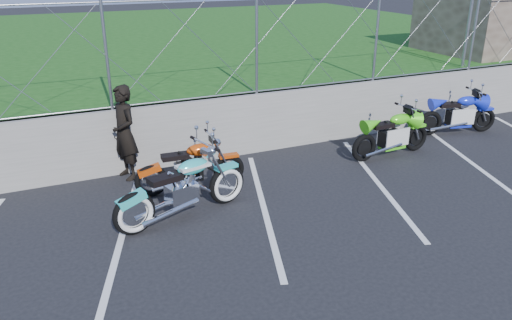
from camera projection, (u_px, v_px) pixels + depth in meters
name	position (u px, v px, depth m)	size (l,w,h in m)	color
ground	(291.00, 233.00, 7.73)	(90.00, 90.00, 0.00)	black
retaining_wall	(213.00, 129.00, 10.45)	(30.00, 0.22, 1.30)	slate
grass_field	(124.00, 53.00, 18.92)	(30.00, 20.00, 1.30)	#184713
stone_building	(507.00, 20.00, 15.57)	(5.00, 3.00, 1.80)	brown
chain_link_fence	(211.00, 49.00, 9.84)	(28.00, 0.03, 2.00)	gray
sign_pole	(471.00, 8.00, 12.73)	(0.08, 0.08, 3.00)	gray
parking_lines	(323.00, 193.00, 9.03)	(18.29, 4.31, 0.01)	silver
cruiser_turquoise	(184.00, 190.00, 8.05)	(2.38, 0.84, 1.20)	black
naked_orange	(192.00, 168.00, 9.02)	(2.04, 0.69, 1.02)	black
sportbike_green	(392.00, 136.00, 10.63)	(2.02, 0.72, 1.05)	black
sportbike_blue	(459.00, 115.00, 12.03)	(2.00, 0.73, 1.05)	black
person_standing	(124.00, 133.00, 9.39)	(0.66, 0.44, 1.82)	black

